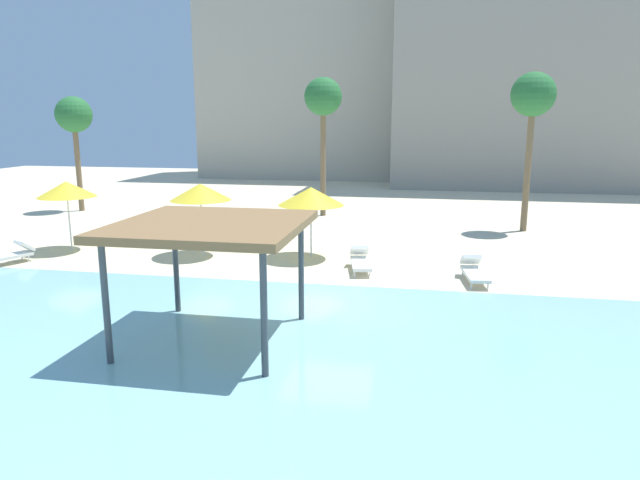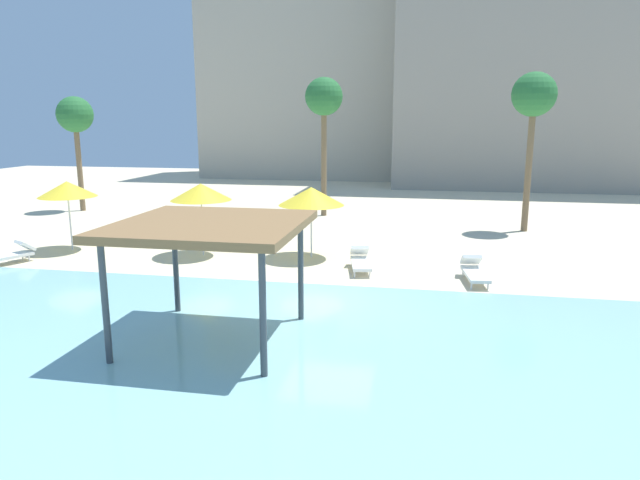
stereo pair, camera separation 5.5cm
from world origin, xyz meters
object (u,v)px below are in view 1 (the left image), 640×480
palm_tree_0 (74,117)px  palm_tree_2 (533,99)px  beach_umbrella_yellow_0 (311,196)px  lounge_chair_2 (9,255)px  palm_tree_1 (323,100)px  beach_umbrella_yellow_2 (66,189)px  lounge_chair_0 (474,271)px  lounge_chair_1 (360,260)px  beach_umbrella_yellow_3 (200,192)px  shade_pavilion (211,230)px

palm_tree_0 → palm_tree_2: 23.01m
beach_umbrella_yellow_0 → palm_tree_2: palm_tree_2 is taller
beach_umbrella_yellow_0 → lounge_chair_2: beach_umbrella_yellow_0 is taller
palm_tree_0 → palm_tree_1: (13.32, 0.86, 0.82)m
beach_umbrella_yellow_0 → beach_umbrella_yellow_2: (-9.29, -0.52, 0.11)m
lounge_chair_0 → lounge_chair_2: (-15.72, -0.75, 0.00)m
beach_umbrella_yellow_2 → lounge_chair_2: size_ratio=1.34×
lounge_chair_1 → palm_tree_1: size_ratio=0.28×
lounge_chair_1 → palm_tree_1: bearing=-173.7°
lounge_chair_1 → beach_umbrella_yellow_3: bearing=-110.6°
lounge_chair_2 → palm_tree_1: 15.94m
palm_tree_1 → palm_tree_2: 9.93m
shade_pavilion → lounge_chair_1: (2.53, 6.74, -2.24)m
lounge_chair_1 → palm_tree_0: size_ratio=0.32×
lounge_chair_0 → palm_tree_1: size_ratio=0.28×
shade_pavilion → beach_umbrella_yellow_3: shade_pavilion is taller
beach_umbrella_yellow_3 → lounge_chair_0: bearing=-10.2°
lounge_chair_1 → palm_tree_1: 12.37m
lounge_chair_2 → palm_tree_2: size_ratio=0.28×
beach_umbrella_yellow_3 → palm_tree_0: size_ratio=0.43×
lounge_chair_2 → beach_umbrella_yellow_3: bearing=138.0°
shade_pavilion → lounge_chair_1: size_ratio=2.02×
beach_umbrella_yellow_3 → palm_tree_2: (12.40, 7.06, 3.43)m
beach_umbrella_yellow_2 → lounge_chair_0: beach_umbrella_yellow_2 is taller
shade_pavilion → palm_tree_0: bearing=130.3°
beach_umbrella_yellow_3 → lounge_chair_0: (9.59, -1.72, -2.02)m
beach_umbrella_yellow_3 → palm_tree_0: (-10.53, 8.67, 2.68)m
lounge_chair_0 → lounge_chair_2: size_ratio=0.99×
palm_tree_0 → palm_tree_1: 13.38m
lounge_chair_2 → palm_tree_1: (8.92, 12.01, 5.51)m
palm_tree_0 → palm_tree_2: size_ratio=0.88×
lounge_chair_2 → palm_tree_0: palm_tree_0 is taller
beach_umbrella_yellow_2 → palm_tree_1: 13.07m
lounge_chair_0 → shade_pavilion: bearing=-52.1°
lounge_chair_1 → palm_tree_2: palm_tree_2 is taller
beach_umbrella_yellow_2 → palm_tree_1: size_ratio=0.38×
beach_umbrella_yellow_0 → lounge_chair_0: (5.58, -2.12, -1.91)m
palm_tree_1 → lounge_chair_2: bearing=-126.6°
beach_umbrella_yellow_3 → palm_tree_2: palm_tree_2 is taller
shade_pavilion → lounge_chair_1: bearing=69.4°
palm_tree_1 → beach_umbrella_yellow_3: bearing=-106.3°
beach_umbrella_yellow_3 → palm_tree_2: size_ratio=0.38×
lounge_chair_1 → palm_tree_0: 19.73m
lounge_chair_0 → lounge_chair_2: same height
lounge_chair_0 → palm_tree_0: size_ratio=0.32×
shade_pavilion → lounge_chair_0: (6.15, 6.09, -2.24)m
lounge_chair_0 → palm_tree_0: (-20.12, 10.40, 4.70)m
beach_umbrella_yellow_2 → palm_tree_2: size_ratio=0.38×
beach_umbrella_yellow_2 → palm_tree_0: palm_tree_0 is taller
beach_umbrella_yellow_2 → beach_umbrella_yellow_3: 5.29m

